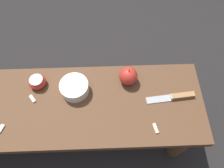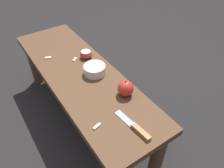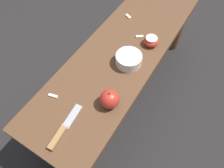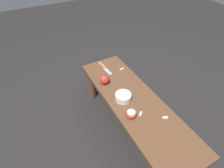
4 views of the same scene
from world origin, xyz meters
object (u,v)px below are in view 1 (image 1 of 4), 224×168
(apple_whole, at_px, (128,76))
(bowl, at_px, (75,88))
(wooden_bench, at_px, (66,111))
(knife, at_px, (177,96))
(apple_cut, at_px, (37,82))

(apple_whole, xyz_separation_m, bowl, (0.25, 0.04, -0.02))
(wooden_bench, relative_size, knife, 5.76)
(apple_whole, distance_m, bowl, 0.25)
(wooden_bench, distance_m, knife, 0.52)
(knife, distance_m, bowl, 0.46)
(apple_whole, bearing_deg, knife, 156.27)
(knife, xyz_separation_m, apple_whole, (0.22, -0.09, 0.03))
(apple_whole, distance_m, apple_cut, 0.42)
(wooden_bench, relative_size, apple_whole, 13.27)
(bowl, bearing_deg, apple_whole, -169.95)
(wooden_bench, bearing_deg, apple_whole, -159.28)
(apple_cut, distance_m, bowl, 0.18)
(wooden_bench, height_order, bowl, bowl)
(bowl, bearing_deg, wooden_bench, 51.86)
(wooden_bench, height_order, apple_cut, apple_cut)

